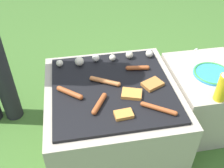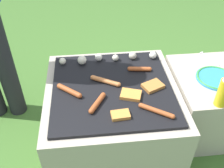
{
  "view_description": "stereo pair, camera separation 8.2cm",
  "coord_description": "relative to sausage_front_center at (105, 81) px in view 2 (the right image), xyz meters",
  "views": [
    {
      "loc": [
        -0.2,
        -1.14,
        1.4
      ],
      "look_at": [
        0.0,
        0.0,
        0.44
      ],
      "focal_mm": 42.0,
      "sensor_mm": 36.0,
      "label": 1
    },
    {
      "loc": [
        -0.12,
        -1.15,
        1.4
      ],
      "look_at": [
        0.0,
        0.0,
        0.44
      ],
      "focal_mm": 42.0,
      "sensor_mm": 36.0,
      "label": 2
    }
  ],
  "objects": [
    {
      "name": "bread_slice_center",
      "position": [
        0.13,
        -0.13,
        -0.0
      ],
      "size": [
        0.13,
        0.11,
        0.02
      ],
      "color": "#D18438",
      "rests_on": "grill"
    },
    {
      "name": "sausage_back_right",
      "position": [
        0.22,
        0.1,
        0.0
      ],
      "size": [
        0.15,
        0.04,
        0.03
      ],
      "color": "#A34C23",
      "rests_on": "grill"
    },
    {
      "name": "sausage_mid_left",
      "position": [
        0.24,
        -0.27,
        -0.0
      ],
      "size": [
        0.17,
        0.12,
        0.03
      ],
      "color": "#A34C23",
      "rests_on": "grill"
    },
    {
      "name": "grill",
      "position": [
        0.03,
        -0.04,
        -0.23
      ],
      "size": [
        0.78,
        0.78,
        0.42
      ],
      "color": "#A89E8C",
      "rests_on": "ground_plane"
    },
    {
      "name": "fork_utensil",
      "position": [
        0.71,
        0.19,
        -0.01
      ],
      "size": [
        0.07,
        0.16,
        0.01
      ],
      "color": "silver",
      "rests_on": "side_ledge"
    },
    {
      "name": "sausage_back_left",
      "position": [
        -0.21,
        -0.07,
        0.0
      ],
      "size": [
        0.14,
        0.12,
        0.03
      ],
      "color": "#A34C23",
      "rests_on": "grill"
    },
    {
      "name": "bread_slice_left",
      "position": [
        0.27,
        -0.07,
        -0.0
      ],
      "size": [
        0.14,
        0.12,
        0.02
      ],
      "color": "#B27033",
      "rests_on": "grill"
    },
    {
      "name": "ground_plane",
      "position": [
        0.03,
        -0.04,
        -0.43
      ],
      "size": [
        14.0,
        14.0,
        0.0
      ],
      "primitive_type": "plane",
      "color": "#3D6628"
    },
    {
      "name": "side_ledge",
      "position": [
        0.66,
        -0.01,
        -0.22
      ],
      "size": [
        0.45,
        0.53,
        0.42
      ],
      "color": "#A89E8C",
      "rests_on": "ground_plane"
    },
    {
      "name": "plate_colorful",
      "position": [
        0.66,
        -0.03,
        -0.01
      ],
      "size": [
        0.23,
        0.23,
        0.02
      ],
      "color": "#338CCC",
      "rests_on": "side_ledge"
    },
    {
      "name": "mushroom_row",
      "position": [
        0.03,
        0.22,
        0.01
      ],
      "size": [
        0.64,
        0.08,
        0.06
      ],
      "color": "beige",
      "rests_on": "grill"
    },
    {
      "name": "bread_slice_right",
      "position": [
        0.05,
        -0.28,
        -0.0
      ],
      "size": [
        0.1,
        0.07,
        0.02
      ],
      "color": "#D18438",
      "rests_on": "grill"
    },
    {
      "name": "sausage_front_center",
      "position": [
        0.0,
        0.0,
        0.0
      ],
      "size": [
        0.17,
        0.11,
        0.03
      ],
      "color": "#C6753D",
      "rests_on": "grill"
    },
    {
      "name": "sausage_back_center",
      "position": [
        -0.06,
        -0.18,
        0.0
      ],
      "size": [
        0.1,
        0.15,
        0.03
      ],
      "color": "#A34C23",
      "rests_on": "grill"
    },
    {
      "name": "condiment_bottle",
      "position": [
        0.59,
        -0.24,
        0.08
      ],
      "size": [
        0.06,
        0.06,
        0.19
      ],
      "color": "gold",
      "rests_on": "side_ledge"
    }
  ]
}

